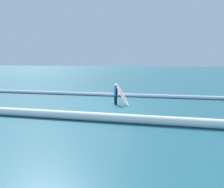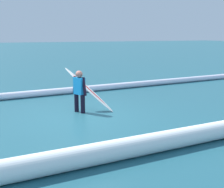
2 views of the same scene
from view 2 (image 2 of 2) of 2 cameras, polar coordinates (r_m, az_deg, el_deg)
name	(u,v)px [view 2 (image 2 of 2)]	position (r m, az deg, el deg)	size (l,w,h in m)	color
ground_plane	(77,115)	(9.45, -6.50, -3.97)	(183.25, 183.25, 0.00)	#225968
surfer	(79,89)	(9.66, -6.05, 0.85)	(0.32, 0.60, 1.33)	black
surfboard	(89,89)	(9.97, -4.33, 0.84)	(1.38, 1.43, 1.39)	white
wave_crest_midground	(143,145)	(6.38, 5.72, -9.35)	(0.42, 0.42, 20.59)	white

